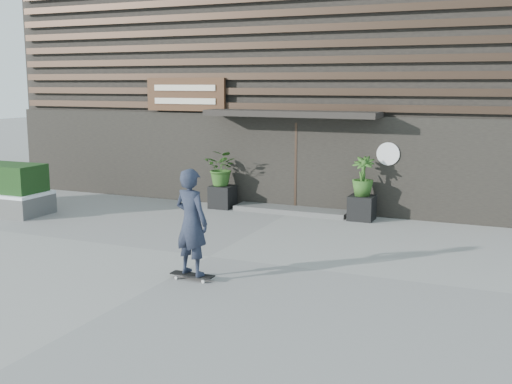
% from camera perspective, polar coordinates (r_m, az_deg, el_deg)
% --- Properties ---
extents(ground, '(80.00, 80.00, 0.00)m').
position_cam_1_polar(ground, '(12.14, -4.29, -5.90)').
color(ground, gray).
rests_on(ground, ground).
extents(entrance_step, '(3.00, 0.80, 0.12)m').
position_cam_1_polar(entrance_step, '(16.22, 3.26, -1.63)').
color(entrance_step, '#50504E').
rests_on(entrance_step, ground).
extents(planter_pot_left, '(0.60, 0.60, 0.60)m').
position_cam_1_polar(planter_pot_left, '(16.73, -3.08, -0.44)').
color(planter_pot_left, black).
rests_on(planter_pot_left, ground).
extents(bamboo_left, '(0.86, 0.75, 0.96)m').
position_cam_1_polar(bamboo_left, '(16.61, -3.11, 2.21)').
color(bamboo_left, '#2D591E').
rests_on(bamboo_left, planter_pot_left).
extents(planter_pot_right, '(0.60, 0.60, 0.60)m').
position_cam_1_polar(planter_pot_right, '(15.44, 9.65, -1.44)').
color(planter_pot_right, black).
rests_on(planter_pot_right, ground).
extents(bamboo_right, '(0.54, 0.54, 0.96)m').
position_cam_1_polar(bamboo_right, '(15.31, 9.73, 1.43)').
color(bamboo_right, '#2D591E').
rests_on(bamboo_right, planter_pot_right).
extents(building, '(18.00, 11.00, 8.00)m').
position_cam_1_polar(building, '(21.02, 8.53, 11.68)').
color(building, black).
rests_on(building, ground).
extents(skateboarder, '(0.78, 0.59, 1.91)m').
position_cam_1_polar(skateboarder, '(10.53, -5.93, -2.78)').
color(skateboarder, black).
rests_on(skateboarder, ground).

